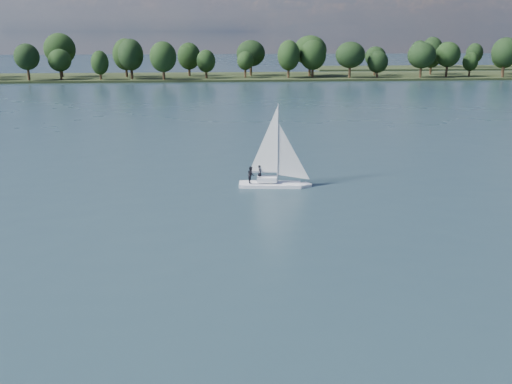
# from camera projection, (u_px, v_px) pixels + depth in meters

# --- Properties ---
(ground) EXTENTS (700.00, 700.00, 0.00)m
(ground) POSITION_uv_depth(u_px,v_px,m) (205.00, 123.00, 110.54)
(ground) COLOR #233342
(ground) RESTS_ON ground
(far_shore) EXTENTS (660.00, 40.00, 1.50)m
(far_shore) POSITION_uv_depth(u_px,v_px,m) (207.00, 78.00, 217.98)
(far_shore) COLOR black
(far_shore) RESTS_ON ground
(sailboat) EXTENTS (7.69, 2.87, 9.89)m
(sailboat) POSITION_uv_depth(u_px,v_px,m) (271.00, 163.00, 64.32)
(sailboat) COLOR white
(sailboat) RESTS_ON ground
(treeline) EXTENTS (562.95, 73.82, 18.81)m
(treeline) POSITION_uv_depth(u_px,v_px,m) (174.00, 56.00, 211.51)
(treeline) COLOR black
(treeline) RESTS_ON ground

